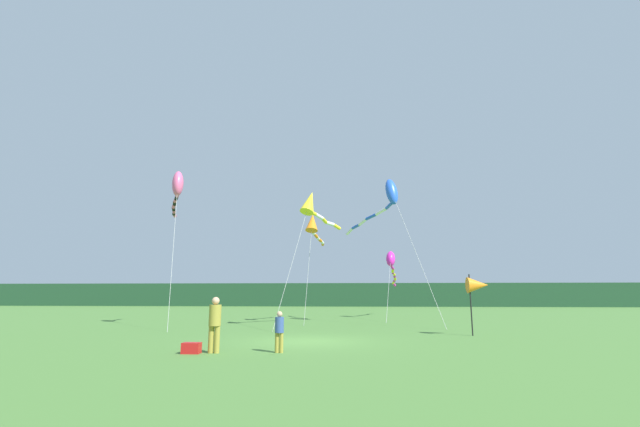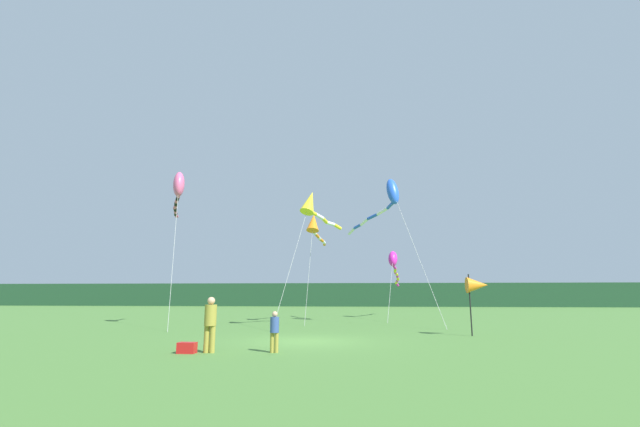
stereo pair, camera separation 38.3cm
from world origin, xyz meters
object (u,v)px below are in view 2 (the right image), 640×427
object	(u,v)px
cooler_box	(187,348)
kite_yellow	(312,204)
person_child	(274,329)
kite_blue	(387,198)
kite_magenta	(394,263)
kite_orange	(314,225)
banner_flag_pole	(477,285)
kite_rainbow	(179,187)
person_adult	(210,321)

from	to	relation	value
cooler_box	kite_yellow	bearing A→B (deg)	75.30
person_child	kite_blue	world-z (taller)	kite_blue
person_child	kite_magenta	bearing A→B (deg)	75.04
kite_yellow	kite_orange	bearing A→B (deg)	94.09
kite_magenta	kite_orange	world-z (taller)	kite_orange
person_child	kite_yellow	size ratio (longest dim) A/B	0.16
cooler_box	banner_flag_pole	size ratio (longest dim) A/B	0.21
person_child	kite_rainbow	distance (m)	14.38
person_adult	kite_yellow	xyz separation A→B (m)	(2.01, 9.96, 5.77)
person_child	cooler_box	size ratio (longest dim) A/B	2.30
cooler_box	kite_blue	size ratio (longest dim) A/B	0.06
kite_rainbow	kite_orange	size ratio (longest dim) A/B	1.28
person_child	kite_blue	size ratio (longest dim) A/B	0.14
kite_yellow	person_adult	bearing A→B (deg)	-101.41
cooler_box	kite_magenta	xyz separation A→B (m)	(7.84, 19.90, 3.90)
kite_magenta	kite_blue	xyz separation A→B (m)	(-0.74, -6.17, 3.74)
kite_blue	kite_rainbow	bearing A→B (deg)	-163.53
kite_yellow	kite_blue	bearing A→B (deg)	39.00
kite_rainbow	kite_blue	xyz separation A→B (m)	(12.28, 3.63, -0.09)
person_child	cooler_box	bearing A→B (deg)	-171.53
banner_flag_pole	kite_blue	bearing A→B (deg)	114.11
kite_blue	person_child	bearing A→B (deg)	-108.55
kite_rainbow	kite_magenta	size ratio (longest dim) A/B	0.84
person_adult	kite_rainbow	world-z (taller)	kite_rainbow
person_child	person_adult	bearing A→B (deg)	-173.22
banner_flag_pole	kite_yellow	size ratio (longest dim) A/B	0.35
kite_rainbow	kite_magenta	xyz separation A→B (m)	(13.02, 9.81, -3.83)
kite_rainbow	kite_blue	bearing A→B (deg)	16.47
person_child	kite_rainbow	bearing A→B (deg)	128.83
person_adult	cooler_box	xyz separation A→B (m)	(-0.64, -0.16, -0.78)
person_child	kite_magenta	xyz separation A→B (m)	(5.21, 19.51, 3.36)
banner_flag_pole	person_adult	bearing A→B (deg)	-147.57
cooler_box	kite_blue	world-z (taller)	kite_blue
person_adult	person_child	bearing A→B (deg)	6.78
cooler_box	kite_rainbow	distance (m)	13.72
kite_rainbow	kite_yellow	distance (m)	7.91
kite_orange	kite_yellow	bearing A→B (deg)	-85.91
person_adult	kite_yellow	world-z (taller)	kite_yellow
person_child	kite_orange	size ratio (longest dim) A/B	0.18
person_adult	banner_flag_pole	distance (m)	11.63
banner_flag_pole	kite_rainbow	size ratio (longest dim) A/B	0.30
kite_magenta	kite_orange	size ratio (longest dim) A/B	1.52
person_child	kite_blue	distance (m)	15.75
kite_rainbow	kite_orange	xyz separation A→B (m)	(7.56, 3.72, -1.75)
person_child	cooler_box	world-z (taller)	person_child
cooler_box	kite_yellow	size ratio (longest dim) A/B	0.07
banner_flag_pole	kite_yellow	world-z (taller)	kite_yellow
banner_flag_pole	kite_rainbow	distance (m)	17.02
kite_yellow	kite_orange	world-z (taller)	kite_yellow
person_child	kite_rainbow	xyz separation A→B (m)	(-7.81, 9.70, 7.19)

